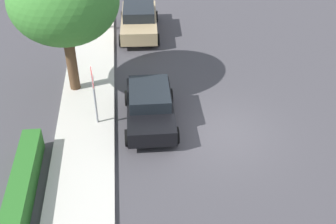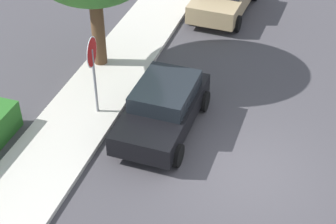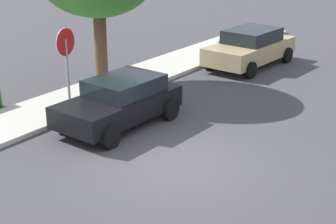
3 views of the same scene
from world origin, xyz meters
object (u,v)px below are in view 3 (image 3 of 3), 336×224
stop_sign (66,54)px  parked_car_tan (250,47)px  fire_hydrant (218,49)px  parked_car_black (120,101)px

stop_sign → parked_car_tan: size_ratio=0.59×
parked_car_tan → fire_hydrant: (0.57, 1.83, -0.42)m
parked_car_tan → fire_hydrant: 1.96m
parked_car_black → parked_car_tan: bearing=0.1°
fire_hydrant → stop_sign: bearing=178.5°
stop_sign → parked_car_tan: bearing=-14.3°
parked_car_black → fire_hydrant: size_ratio=5.39×
parked_car_black → fire_hydrant: parked_car_black is taller
parked_car_tan → fire_hydrant: bearing=72.8°
stop_sign → fire_hydrant: (8.64, -0.23, -1.48)m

